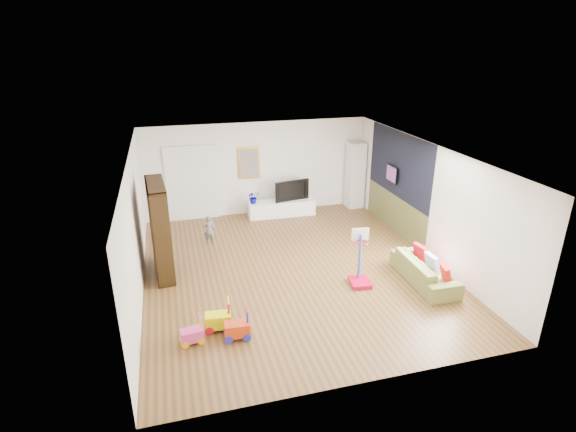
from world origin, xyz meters
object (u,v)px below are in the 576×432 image
object	(u,v)px
bookshelf	(160,229)
basketball_hoop	(361,259)
sofa	(424,270)
media_console	(282,208)

from	to	relation	value
bookshelf	basketball_hoop	size ratio (longest dim) A/B	1.70
bookshelf	sofa	bearing A→B (deg)	-23.16
sofa	basketball_hoop	distance (m)	1.43
bookshelf	media_console	bearing A→B (deg)	34.39
basketball_hoop	media_console	bearing A→B (deg)	106.38
bookshelf	basketball_hoop	distance (m)	4.35
basketball_hoop	bookshelf	bearing A→B (deg)	166.03
media_console	basketball_hoop	bearing A→B (deg)	-80.64
sofa	bookshelf	bearing A→B (deg)	72.13
bookshelf	sofa	distance (m)	5.75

